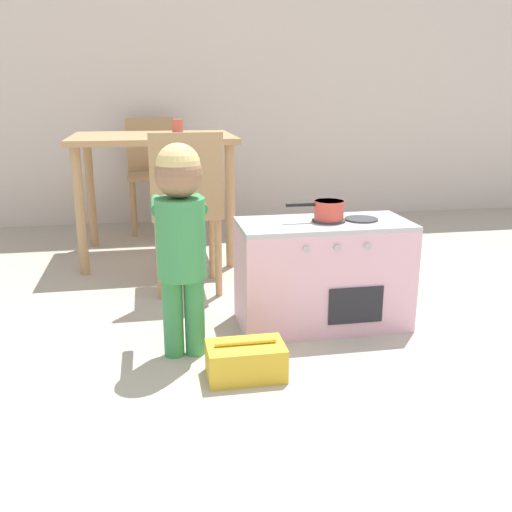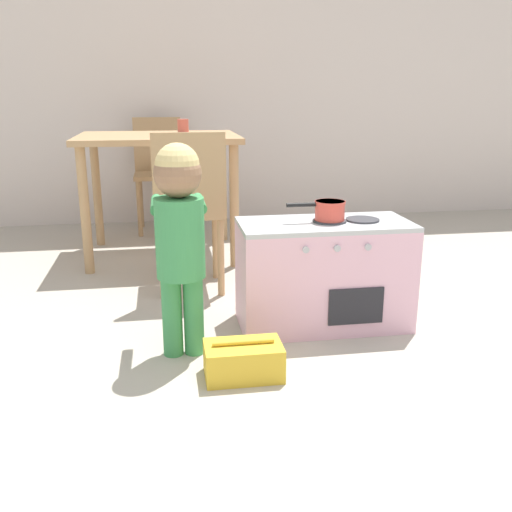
{
  "view_description": "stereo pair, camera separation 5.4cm",
  "coord_description": "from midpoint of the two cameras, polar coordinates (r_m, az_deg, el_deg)",
  "views": [
    {
      "loc": [
        -0.55,
        -1.29,
        1.03
      ],
      "look_at": [
        -0.13,
        0.99,
        0.36
      ],
      "focal_mm": 40.0,
      "sensor_mm": 36.0,
      "label": 1
    },
    {
      "loc": [
        -0.5,
        -1.3,
        1.03
      ],
      "look_at": [
        -0.13,
        0.99,
        0.36
      ],
      "focal_mm": 40.0,
      "sensor_mm": 36.0,
      "label": 2
    }
  ],
  "objects": [
    {
      "name": "dining_chair_far",
      "position": [
        4.44,
        -9.36,
        8.45
      ],
      "size": [
        0.36,
        0.36,
        0.84
      ],
      "rotation": [
        0.0,
        0.0,
        3.14
      ],
      "color": "tan",
      "rests_on": "ground_plane"
    },
    {
      "name": "wall_back",
      "position": [
        4.74,
        -3.02,
        19.35
      ],
      "size": [
        10.0,
        0.06,
        2.6
      ],
      "color": "beige",
      "rests_on": "ground_plane"
    },
    {
      "name": "play_kitchen",
      "position": [
        2.59,
        7.38,
        -1.8
      ],
      "size": [
        0.76,
        0.37,
        0.49
      ],
      "color": "#EAB2C6",
      "rests_on": "ground_plane"
    },
    {
      "name": "child_figure",
      "position": [
        2.21,
        -6.97,
        3.23
      ],
      "size": [
        0.22,
        0.34,
        0.85
      ],
      "color": "#3D9351",
      "rests_on": "ground_plane"
    },
    {
      "name": "ground_plane",
      "position": [
        1.74,
        10.99,
        -20.61
      ],
      "size": [
        16.0,
        16.0,
        0.0
      ],
      "primitive_type": "plane",
      "color": "#B2A899"
    },
    {
      "name": "dining_table",
      "position": [
        3.67,
        -9.26,
        10.06
      ],
      "size": [
        0.98,
        0.78,
        0.77
      ],
      "color": "tan",
      "rests_on": "ground_plane"
    },
    {
      "name": "cup_on_table",
      "position": [
        3.85,
        -6.89,
        12.81
      ],
      "size": [
        0.07,
        0.07,
        0.09
      ],
      "color": "#D15B4C",
      "rests_on": "dining_table"
    },
    {
      "name": "dining_chair_near",
      "position": [
        2.97,
        -6.16,
        4.83
      ],
      "size": [
        0.36,
        0.36,
        0.84
      ],
      "color": "tan",
      "rests_on": "ground_plane"
    },
    {
      "name": "toy_basket",
      "position": [
        2.16,
        -0.54,
        -10.41
      ],
      "size": [
        0.29,
        0.18,
        0.15
      ],
      "color": "gold",
      "rests_on": "ground_plane"
    },
    {
      "name": "toy_pot",
      "position": [
        2.52,
        7.95,
        4.64
      ],
      "size": [
        0.26,
        0.13,
        0.08
      ],
      "color": "#E04C3D",
      "rests_on": "play_kitchen"
    }
  ]
}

